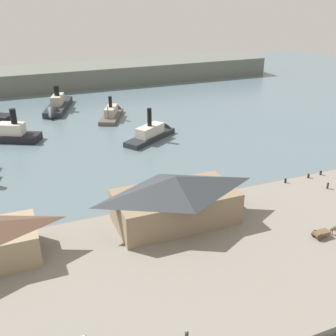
{
  "coord_description": "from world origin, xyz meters",
  "views": [
    {
      "loc": [
        -26.6,
        -66.18,
        38.38
      ],
      "look_at": [
        4.23,
        9.31,
        2.0
      ],
      "focal_mm": 43.28,
      "sensor_mm": 36.0,
      "label": 1
    }
  ],
  "objects_px": {
    "ferry_outer_harbor": "(57,107)",
    "ferry_departing_north": "(112,113)",
    "ferry_mid_harbor": "(154,133)",
    "mooring_post_west": "(321,173)",
    "mooring_post_center_west": "(308,176)",
    "mooring_post_east": "(285,181)",
    "horse_cart": "(327,231)",
    "ferry_shed_central_terminal": "(175,199)",
    "pedestrian_near_west_shed": "(328,186)",
    "ferry_approaching_west": "(7,134)"
  },
  "relations": [
    {
      "from": "mooring_post_center_west",
      "to": "ferry_mid_harbor",
      "type": "xyz_separation_m",
      "value": [
        -20.6,
        39.22,
        -0.14
      ]
    },
    {
      "from": "horse_cart",
      "to": "ferry_departing_north",
      "type": "bearing_deg",
      "value": 99.47
    },
    {
      "from": "mooring_post_center_west",
      "to": "ferry_approaching_west",
      "type": "xyz_separation_m",
      "value": [
        -58.67,
        52.46,
        0.13
      ]
    },
    {
      "from": "ferry_shed_central_terminal",
      "to": "mooring_post_east",
      "type": "relative_size",
      "value": 23.38
    },
    {
      "from": "horse_cart",
      "to": "ferry_approaching_west",
      "type": "bearing_deg",
      "value": 123.05
    },
    {
      "from": "horse_cart",
      "to": "ferry_departing_north",
      "type": "relative_size",
      "value": 0.31
    },
    {
      "from": "horse_cart",
      "to": "ferry_approaching_west",
      "type": "xyz_separation_m",
      "value": [
        -46.47,
        71.43,
        -0.35
      ]
    },
    {
      "from": "mooring_post_west",
      "to": "ferry_outer_harbor",
      "type": "xyz_separation_m",
      "value": [
        -45.42,
        75.96,
        -0.12
      ]
    },
    {
      "from": "mooring_post_west",
      "to": "ferry_outer_harbor",
      "type": "distance_m",
      "value": 88.51
    },
    {
      "from": "pedestrian_near_west_shed",
      "to": "ferry_outer_harbor",
      "type": "height_order",
      "value": "ferry_outer_harbor"
    },
    {
      "from": "horse_cart",
      "to": "mooring_post_center_west",
      "type": "relative_size",
      "value": 6.23
    },
    {
      "from": "mooring_post_east",
      "to": "ferry_approaching_west",
      "type": "height_order",
      "value": "ferry_approaching_west"
    },
    {
      "from": "ferry_mid_harbor",
      "to": "mooring_post_east",
      "type": "bearing_deg",
      "value": -69.65
    },
    {
      "from": "pedestrian_near_west_shed",
      "to": "ferry_outer_harbor",
      "type": "bearing_deg",
      "value": 117.22
    },
    {
      "from": "ferry_departing_north",
      "to": "ferry_mid_harbor",
      "type": "bearing_deg",
      "value": -77.57
    },
    {
      "from": "mooring_post_west",
      "to": "ferry_mid_harbor",
      "type": "relative_size",
      "value": 0.05
    },
    {
      "from": "horse_cart",
      "to": "ferry_departing_north",
      "type": "distance_m",
      "value": 83.69
    },
    {
      "from": "ferry_shed_central_terminal",
      "to": "ferry_approaching_west",
      "type": "height_order",
      "value": "ferry_shed_central_terminal"
    },
    {
      "from": "pedestrian_near_west_shed",
      "to": "mooring_post_east",
      "type": "xyz_separation_m",
      "value": [
        -6.18,
        5.49,
        -0.24
      ]
    },
    {
      "from": "ferry_mid_harbor",
      "to": "mooring_post_west",
      "type": "bearing_deg",
      "value": -58.26
    },
    {
      "from": "mooring_post_east",
      "to": "horse_cart",
      "type": "bearing_deg",
      "value": -108.12
    },
    {
      "from": "ferry_outer_harbor",
      "to": "ferry_mid_harbor",
      "type": "height_order",
      "value": "ferry_mid_harbor"
    },
    {
      "from": "ferry_shed_central_terminal",
      "to": "pedestrian_near_west_shed",
      "type": "distance_m",
      "value": 33.57
    },
    {
      "from": "pedestrian_near_west_shed",
      "to": "ferry_mid_harbor",
      "type": "height_order",
      "value": "ferry_mid_harbor"
    },
    {
      "from": "ferry_mid_harbor",
      "to": "ferry_approaching_west",
      "type": "xyz_separation_m",
      "value": [
        -38.07,
        13.24,
        0.27
      ]
    },
    {
      "from": "ferry_departing_north",
      "to": "ferry_approaching_west",
      "type": "bearing_deg",
      "value": -161.22
    },
    {
      "from": "pedestrian_near_west_shed",
      "to": "ferry_approaching_west",
      "type": "distance_m",
      "value": 82.63
    },
    {
      "from": "ferry_approaching_west",
      "to": "ferry_shed_central_terminal",
      "type": "bearing_deg",
      "value": -66.19
    },
    {
      "from": "ferry_shed_central_terminal",
      "to": "horse_cart",
      "type": "distance_m",
      "value": 25.33
    },
    {
      "from": "ferry_mid_harbor",
      "to": "horse_cart",
      "type": "bearing_deg",
      "value": -81.79
    },
    {
      "from": "ferry_shed_central_terminal",
      "to": "ferry_approaching_west",
      "type": "bearing_deg",
      "value": 113.81
    },
    {
      "from": "horse_cart",
      "to": "mooring_post_east",
      "type": "relative_size",
      "value": 6.23
    },
    {
      "from": "ferry_shed_central_terminal",
      "to": "ferry_mid_harbor",
      "type": "xyz_separation_m",
      "value": [
        12.61,
        44.45,
        -4.02
      ]
    },
    {
      "from": "horse_cart",
      "to": "pedestrian_near_west_shed",
      "type": "relative_size",
      "value": 3.69
    },
    {
      "from": "mooring_post_east",
      "to": "ferry_mid_harbor",
      "type": "distance_m",
      "value": 41.92
    },
    {
      "from": "mooring_post_west",
      "to": "ferry_departing_north",
      "type": "relative_size",
      "value": 0.05
    },
    {
      "from": "ferry_outer_harbor",
      "to": "ferry_approaching_west",
      "type": "bearing_deg",
      "value": -125.22
    },
    {
      "from": "ferry_shed_central_terminal",
      "to": "ferry_outer_harbor",
      "type": "relative_size",
      "value": 0.85
    },
    {
      "from": "horse_cart",
      "to": "mooring_post_west",
      "type": "distance_m",
      "value": 24.82
    },
    {
      "from": "mooring_post_west",
      "to": "ferry_outer_harbor",
      "type": "bearing_deg",
      "value": 120.88
    },
    {
      "from": "mooring_post_center_west",
      "to": "ferry_outer_harbor",
      "type": "distance_m",
      "value": 86.97
    },
    {
      "from": "ferry_shed_central_terminal",
      "to": "mooring_post_west",
      "type": "xyz_separation_m",
      "value": [
        36.72,
        5.47,
        -3.88
      ]
    },
    {
      "from": "mooring_post_east",
      "to": "mooring_post_west",
      "type": "height_order",
      "value": "same"
    },
    {
      "from": "ferry_outer_harbor",
      "to": "ferry_departing_north",
      "type": "xyz_separation_m",
      "value": [
        15.94,
        -12.63,
        -0.29
      ]
    },
    {
      "from": "ferry_shed_central_terminal",
      "to": "ferry_departing_north",
      "type": "relative_size",
      "value": 1.17
    },
    {
      "from": "horse_cart",
      "to": "mooring_post_west",
      "type": "xyz_separation_m",
      "value": [
        15.71,
        19.21,
        -0.48
      ]
    },
    {
      "from": "pedestrian_near_west_shed",
      "to": "ferry_approaching_west",
      "type": "bearing_deg",
      "value": 135.39
    },
    {
      "from": "ferry_approaching_west",
      "to": "mooring_post_center_west",
      "type": "bearing_deg",
      "value": -41.8
    },
    {
      "from": "ferry_outer_harbor",
      "to": "horse_cart",
      "type": "bearing_deg",
      "value": -72.67
    },
    {
      "from": "ferry_shed_central_terminal",
      "to": "ferry_mid_harbor",
      "type": "height_order",
      "value": "ferry_shed_central_terminal"
    }
  ]
}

